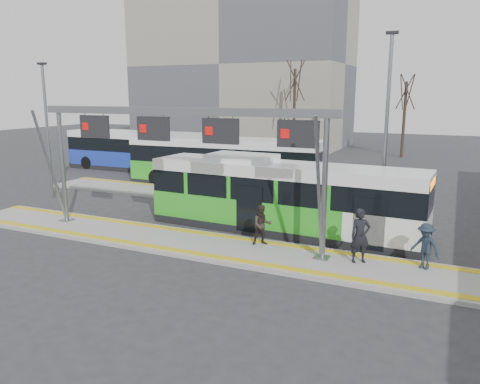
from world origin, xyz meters
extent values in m
plane|color=#2D2D30|center=(0.00, 0.00, 0.00)|extent=(120.00, 120.00, 0.00)
cube|color=gray|center=(0.00, 0.00, 0.07)|extent=(22.00, 3.00, 0.15)
cube|color=gray|center=(-4.00, 8.00, 0.07)|extent=(20.00, 3.00, 0.15)
cube|color=gold|center=(0.00, 1.15, 0.16)|extent=(22.00, 0.35, 0.02)
cube|color=gold|center=(0.00, -1.15, 0.16)|extent=(22.00, 0.35, 0.02)
cube|color=gold|center=(-4.00, 9.15, 0.16)|extent=(20.00, 0.35, 0.02)
cylinder|color=slate|center=(-6.50, 0.30, 2.67)|extent=(0.20, 0.20, 5.05)
cube|color=slate|center=(-6.50, 0.30, 0.18)|extent=(0.50, 0.50, 0.06)
cylinder|color=slate|center=(-6.50, -0.40, 2.67)|extent=(0.12, 1.46, 4.90)
cylinder|color=slate|center=(5.50, 0.30, 2.67)|extent=(0.20, 0.20, 5.05)
cube|color=slate|center=(5.50, 0.30, 0.18)|extent=(0.50, 0.50, 0.06)
cylinder|color=slate|center=(5.50, -0.40, 2.67)|extent=(0.12, 1.46, 4.90)
cube|color=slate|center=(-0.50, 0.30, 5.20)|extent=(13.00, 0.25, 0.30)
cube|color=black|center=(-4.50, 0.30, 4.50)|extent=(1.50, 0.12, 0.95)
cube|color=#B90E0B|center=(-4.95, 0.23, 4.50)|extent=(0.32, 0.02, 0.32)
cube|color=black|center=(-1.50, 0.30, 4.50)|extent=(1.50, 0.12, 0.95)
cube|color=#B90E0B|center=(-1.95, 0.23, 4.50)|extent=(0.32, 0.02, 0.32)
cube|color=black|center=(1.50, 0.30, 4.50)|extent=(1.50, 0.12, 0.95)
cube|color=#B90E0B|center=(1.05, 0.23, 4.50)|extent=(0.32, 0.02, 0.32)
cube|color=black|center=(4.50, 0.30, 4.50)|extent=(1.50, 0.12, 0.95)
cube|color=#B90E0B|center=(4.05, 0.23, 4.50)|extent=(0.32, 0.02, 0.32)
cube|color=gray|center=(-14.00, 36.00, 9.00)|extent=(24.00, 12.00, 18.00)
cube|color=black|center=(2.90, 3.35, 0.17)|extent=(11.93, 3.00, 0.35)
cube|color=green|center=(2.90, 3.35, 0.91)|extent=(11.93, 3.00, 1.13)
cube|color=black|center=(2.90, 3.35, 1.97)|extent=(11.93, 2.93, 0.99)
cube|color=white|center=(2.90, 3.35, 2.71)|extent=(11.93, 3.00, 0.49)
cube|color=orange|center=(8.80, 3.11, 2.61)|extent=(0.12, 1.76, 0.28)
cube|color=white|center=(0.92, 3.43, 3.11)|extent=(3.03, 1.88, 0.30)
cylinder|color=black|center=(-1.29, 2.42, 0.49)|extent=(1.00, 0.34, 0.99)
cylinder|color=black|center=(-1.20, 4.63, 0.49)|extent=(1.00, 0.34, 0.99)
cylinder|color=black|center=(6.40, 2.10, 0.49)|extent=(1.00, 0.34, 0.99)
cylinder|color=black|center=(6.49, 4.31, 0.49)|extent=(1.00, 0.34, 0.99)
cube|color=black|center=(-3.83, 11.20, 0.18)|extent=(12.67, 3.33, 0.37)
cube|color=green|center=(-3.83, 11.20, 0.97)|extent=(12.67, 3.33, 1.20)
cube|color=black|center=(-3.83, 11.20, 2.09)|extent=(12.67, 3.25, 1.05)
cube|color=white|center=(-3.83, 11.20, 2.88)|extent=(12.67, 3.33, 0.52)
cylinder|color=black|center=(-8.15, 9.78, 0.52)|extent=(1.06, 0.37, 1.05)
cylinder|color=black|center=(-8.28, 12.15, 0.52)|extent=(1.06, 0.37, 1.05)
cylinder|color=black|center=(-0.01, 10.22, 0.52)|extent=(1.06, 0.37, 1.05)
cylinder|color=black|center=(-0.13, 12.58, 0.52)|extent=(1.06, 0.37, 1.05)
cube|color=black|center=(-13.16, 14.39, 0.18)|extent=(11.62, 2.68, 0.35)
cube|color=#1C35AA|center=(-13.16, 14.39, 0.93)|extent=(11.62, 2.68, 1.16)
cube|color=black|center=(-13.16, 14.39, 2.02)|extent=(11.62, 2.61, 1.01)
cube|color=white|center=(-13.16, 14.39, 2.77)|extent=(11.62, 2.68, 0.50)
cylinder|color=black|center=(-17.21, 13.22, 0.50)|extent=(1.01, 0.31, 1.01)
cylinder|color=black|center=(-17.23, 15.49, 0.50)|extent=(1.01, 0.31, 1.01)
cylinder|color=black|center=(-9.67, 13.29, 0.50)|extent=(1.01, 0.31, 1.01)
cylinder|color=black|center=(-9.69, 15.56, 0.50)|extent=(1.01, 0.31, 1.01)
imported|color=black|center=(6.76, 0.46, 1.09)|extent=(0.82, 0.75, 1.89)
imported|color=#2E231F|center=(2.98, 0.85, 0.93)|extent=(0.96, 0.92, 1.56)
imported|color=#1E2836|center=(8.84, 0.75, 0.93)|extent=(1.16, 0.99, 1.56)
cylinder|color=#382B21|center=(-4.69, 27.36, 4.08)|extent=(0.28, 0.28, 8.17)
cylinder|color=#382B21|center=(4.76, 31.44, 3.51)|extent=(0.28, 0.28, 7.01)
cylinder|color=#382B21|center=(-22.33, 31.88, 3.30)|extent=(0.28, 0.28, 6.60)
cylinder|color=slate|center=(-11.43, 4.16, 3.74)|extent=(0.16, 0.16, 7.48)
cube|color=black|center=(-11.43, 4.16, 7.48)|extent=(0.50, 0.25, 0.12)
cylinder|color=slate|center=(6.68, 5.76, 4.16)|extent=(0.16, 0.16, 8.32)
cube|color=black|center=(6.68, 5.76, 8.32)|extent=(0.50, 0.25, 0.12)
camera|label=1|loc=(9.51, -15.16, 5.83)|focal=35.00mm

